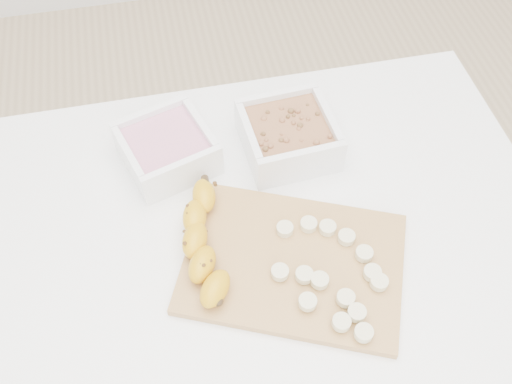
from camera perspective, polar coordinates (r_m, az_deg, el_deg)
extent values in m
plane|color=#C6AD89|center=(1.64, 0.23, -17.69)|extent=(3.50, 3.50, 0.00)
cube|color=white|center=(0.98, 0.37, -4.16)|extent=(1.00, 0.70, 0.04)
cylinder|color=white|center=(1.48, -19.23, -5.25)|extent=(0.05, 0.05, 0.71)
cylinder|color=white|center=(1.54, 14.11, 0.50)|extent=(0.05, 0.05, 0.71)
cube|color=white|center=(1.03, -8.89, 4.32)|extent=(0.19, 0.19, 0.07)
cube|color=#CA7E9A|center=(1.02, -8.91, 4.43)|extent=(0.16, 0.16, 0.04)
cube|color=white|center=(1.03, 3.24, 5.70)|extent=(0.17, 0.17, 0.07)
cube|color=brown|center=(1.03, 3.25, 5.82)|extent=(0.14, 0.14, 0.04)
cube|color=#B58E49|center=(0.92, 3.73, -7.10)|extent=(0.41, 0.36, 0.01)
cylinder|color=beige|center=(0.93, 2.90, -3.71)|extent=(0.03, 0.03, 0.01)
cylinder|color=beige|center=(0.94, 5.28, -3.25)|extent=(0.03, 0.03, 0.01)
cylinder|color=beige|center=(0.94, 7.17, -3.58)|extent=(0.03, 0.03, 0.01)
cylinder|color=beige|center=(0.93, 9.04, -4.49)|extent=(0.03, 0.03, 0.01)
cylinder|color=beige|center=(0.92, 10.76, -6.08)|extent=(0.03, 0.03, 0.01)
cylinder|color=beige|center=(0.91, 11.55, -7.92)|extent=(0.03, 0.03, 0.01)
cylinder|color=beige|center=(0.90, 12.21, -8.81)|extent=(0.03, 0.03, 0.01)
cylinder|color=beige|center=(0.89, 2.41, -8.01)|extent=(0.03, 0.03, 0.01)
cylinder|color=beige|center=(0.89, 4.85, -8.27)|extent=(0.03, 0.03, 0.01)
cylinder|color=beige|center=(0.89, 6.39, -8.78)|extent=(0.03, 0.03, 0.01)
cylinder|color=beige|center=(0.88, 8.96, -10.45)|extent=(0.03, 0.03, 0.01)
cylinder|color=beige|center=(0.87, 10.04, -11.81)|extent=(0.03, 0.03, 0.01)
cylinder|color=beige|center=(0.86, 10.72, -13.67)|extent=(0.03, 0.03, 0.01)
cylinder|color=beige|center=(0.86, 8.54, -12.76)|extent=(0.03, 0.03, 0.01)
cylinder|color=beige|center=(0.87, 5.19, -10.89)|extent=(0.03, 0.03, 0.01)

